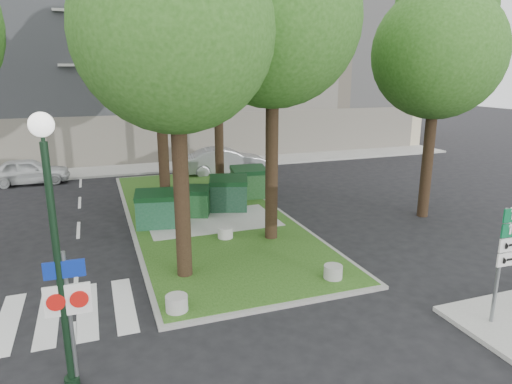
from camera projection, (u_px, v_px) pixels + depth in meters
name	position (u px, v px, depth m)	size (l,w,h in m)	color
ground	(263.00, 310.00, 11.55)	(120.00, 120.00, 0.00)	black
median_island	(206.00, 215.00, 18.97)	(6.00, 16.00, 0.12)	#204814
median_kerb	(206.00, 215.00, 18.97)	(6.30, 16.30, 0.10)	gray
building_sidewalk	(158.00, 167.00, 28.35)	(42.00, 3.00, 0.12)	#999993
zebra_crossing	(106.00, 307.00, 11.67)	(5.00, 3.00, 0.01)	silver
apartment_building	(137.00, 41.00, 33.13)	(41.00, 12.00, 16.00)	#B5AD87
tree_median_near_left	(177.00, 11.00, 11.53)	(5.20, 5.20, 10.53)	black
tree_median_near_right	(275.00, 1.00, 14.33)	(5.60, 5.60, 11.46)	black
tree_median_mid	(159.00, 41.00, 17.69)	(4.80, 4.80, 9.99)	black
tree_median_far	(218.00, 16.00, 21.13)	(5.80, 5.80, 11.93)	black
tree_street_right	(440.00, 40.00, 17.34)	(5.00, 5.00, 10.06)	black
dumpster_a	(156.00, 209.00, 17.24)	(1.68, 1.31, 1.40)	#103C24
dumpster_b	(193.00, 202.00, 18.55)	(1.57, 1.34, 1.24)	#13421A
dumpster_c	(229.00, 194.00, 19.32)	(1.83, 1.52, 1.47)	black
dumpster_d	(249.00, 182.00, 21.27)	(1.68, 1.25, 1.48)	#123B13
bollard_left	(177.00, 303.00, 11.23)	(0.55, 0.55, 0.39)	#9F9E9A
bollard_right	(333.00, 272.00, 13.00)	(0.53, 0.53, 0.38)	#969792
bollard_mid	(225.00, 233.00, 16.16)	(0.54, 0.54, 0.38)	#A4A39F
litter_bin	(239.00, 180.00, 23.37)	(0.38, 0.38, 0.66)	#D2E21A
street_lamp	(53.00, 224.00, 7.92)	(0.42, 0.42, 5.21)	black
traffic_sign_pole	(68.00, 302.00, 8.35)	(0.82, 0.09, 2.74)	slate
car_white	(28.00, 171.00, 24.29)	(1.65, 4.09, 1.39)	silver
car_silver	(225.00, 161.00, 26.58)	(1.65, 4.74, 1.56)	#94979B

